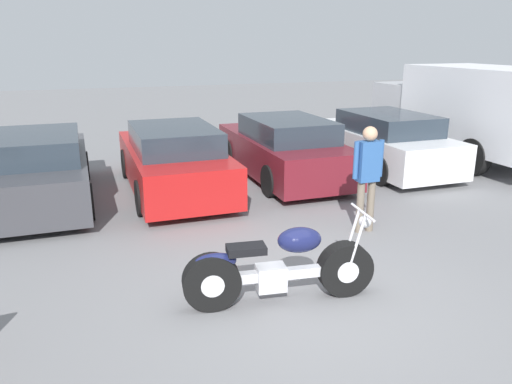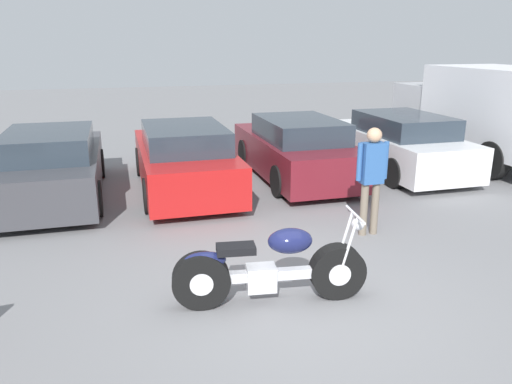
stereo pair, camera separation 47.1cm
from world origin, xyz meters
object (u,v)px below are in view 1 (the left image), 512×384
motorcycle (279,268)px  person_standing (368,170)px  parked_car_red (173,160)px  parked_car_maroon (283,149)px  delivery_truck (474,109)px  parked_car_white (382,142)px  parked_car_dark_grey (39,170)px

motorcycle → person_standing: (2.15, 1.64, 0.59)m
person_standing → parked_car_red: bearing=126.8°
motorcycle → person_standing: bearing=37.3°
parked_car_maroon → person_standing: person_standing is taller
delivery_truck → person_standing: delivery_truck is taller
parked_car_red → parked_car_white: bearing=2.7°
parked_car_dark_grey → parked_car_maroon: size_ratio=1.00×
parked_car_dark_grey → delivery_truck: delivery_truck is taller
parked_car_dark_grey → parked_car_white: same height
parked_car_white → person_standing: person_standing is taller
parked_car_red → delivery_truck: bearing=1.6°
parked_car_maroon → person_standing: 3.59m
delivery_truck → person_standing: size_ratio=3.41×
motorcycle → delivery_truck: bearing=34.9°
parked_car_white → person_standing: size_ratio=2.56×
motorcycle → parked_car_red: (-0.31, 4.93, 0.22)m
parked_car_dark_grey → parked_car_maroon: bearing=2.4°
motorcycle → parked_car_dark_grey: bearing=119.6°
person_standing → parked_car_maroon: bearing=89.0°
parked_car_maroon → delivery_truck: delivery_truck is taller
parked_car_white → person_standing: bearing=-126.2°
parked_car_red → person_standing: size_ratio=2.56×
parked_car_red → parked_car_maroon: bearing=6.3°
parked_car_white → person_standing: 4.39m
parked_car_dark_grey → parked_car_white: bearing=1.3°
parked_car_red → motorcycle: bearing=-86.4°
parked_car_white → motorcycle: bearing=-132.5°
motorcycle → parked_car_maroon: (2.21, 5.21, 0.22)m
parked_car_maroon → parked_car_red: bearing=-173.7°
motorcycle → person_standing: 2.77m
parked_car_dark_grey → delivery_truck: bearing=0.8°
parked_car_red → parked_car_white: (5.05, 0.24, 0.00)m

